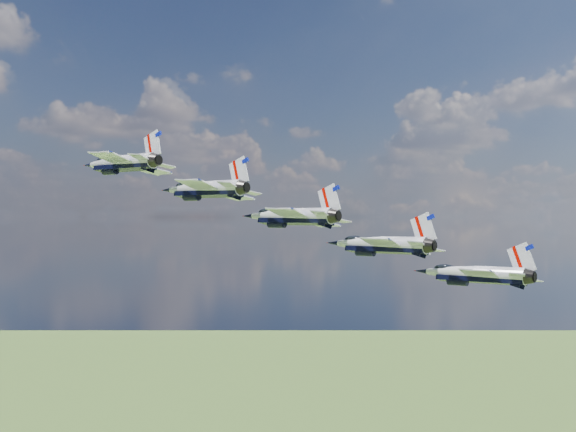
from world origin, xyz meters
TOP-DOWN VIEW (x-y plane):
  - jet_0 at (-0.58, 6.66)m, footprint 13.82×16.48m
  - jet_1 at (6.59, -0.34)m, footprint 13.82×16.48m
  - jet_2 at (13.77, -7.34)m, footprint 13.82×16.48m
  - jet_3 at (20.94, -14.34)m, footprint 13.82×16.48m
  - jet_4 at (28.12, -21.34)m, footprint 13.82×16.48m

SIDE VIEW (x-z plane):
  - jet_4 at x=28.12m, z-range 148.29..154.38m
  - jet_3 at x=20.94m, z-range 151.41..157.49m
  - jet_2 at x=13.77m, z-range 154.53..160.61m
  - jet_1 at x=6.59m, z-range 157.65..163.73m
  - jet_0 at x=-0.58m, z-range 160.76..166.84m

